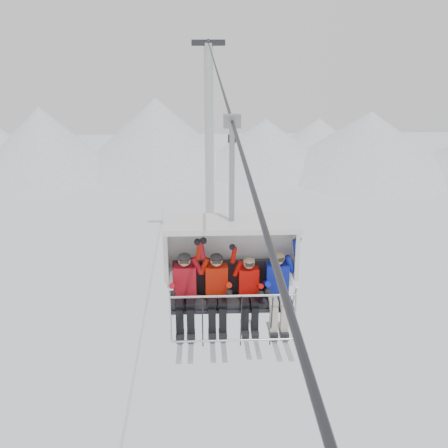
{
  "coord_description": "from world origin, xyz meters",
  "views": [
    {
      "loc": [
        -0.54,
        -12.7,
        15.04
      ],
      "look_at": [
        0.0,
        0.0,
        10.21
      ],
      "focal_mm": 45.0,
      "sensor_mm": 36.0,
      "label": 1
    }
  ],
  "objects_px": {
    "lift_tower_right": "(209,166)",
    "skier_center_right": "(249,291)",
    "chairlift_carrier": "(231,259)",
    "skier_far_left": "(185,290)",
    "skier_far_right": "(278,288)",
    "skier_center_left": "(217,289)"
  },
  "relations": [
    {
      "from": "lift_tower_right",
      "to": "skier_center_right",
      "type": "relative_size",
      "value": 7.99
    },
    {
      "from": "lift_tower_right",
      "to": "chairlift_carrier",
      "type": "distance_m",
      "value": 25.59
    },
    {
      "from": "skier_far_left",
      "to": "skier_center_right",
      "type": "relative_size",
      "value": 1.0
    },
    {
      "from": "chairlift_carrier",
      "to": "skier_center_right",
      "type": "xyz_separation_m",
      "value": [
        0.32,
        -0.32,
        -0.52
      ]
    },
    {
      "from": "skier_far_left",
      "to": "chairlift_carrier",
      "type": "bearing_deg",
      "value": 19.32
    },
    {
      "from": "chairlift_carrier",
      "to": "skier_far_right",
      "type": "distance_m",
      "value": 1.02
    },
    {
      "from": "skier_far_right",
      "to": "lift_tower_right",
      "type": "bearing_deg",
      "value": 91.93
    },
    {
      "from": "skier_far_left",
      "to": "lift_tower_right",
      "type": "bearing_deg",
      "value": 88.05
    },
    {
      "from": "skier_center_left",
      "to": "skier_center_right",
      "type": "distance_m",
      "value": 0.6
    },
    {
      "from": "skier_center_right",
      "to": "skier_far_right",
      "type": "height_order",
      "value": "skier_far_right"
    },
    {
      "from": "chairlift_carrier",
      "to": "skier_center_right",
      "type": "relative_size",
      "value": 2.36
    },
    {
      "from": "skier_far_left",
      "to": "skier_center_left",
      "type": "xyz_separation_m",
      "value": [
        0.59,
        -0.0,
        -0.01
      ]
    },
    {
      "from": "skier_far_left",
      "to": "skier_center_left",
      "type": "relative_size",
      "value": 1.0
    },
    {
      "from": "skier_far_left",
      "to": "skier_far_right",
      "type": "height_order",
      "value": "same"
    },
    {
      "from": "skier_center_left",
      "to": "chairlift_carrier",
      "type": "bearing_deg",
      "value": 47.68
    },
    {
      "from": "lift_tower_right",
      "to": "skier_center_left",
      "type": "bearing_deg",
      "value": -90.63
    },
    {
      "from": "lift_tower_right",
      "to": "skier_center_right",
      "type": "height_order",
      "value": "lift_tower_right"
    },
    {
      "from": "chairlift_carrier",
      "to": "skier_far_left",
      "type": "xyz_separation_m",
      "value": [
        -0.87,
        -0.3,
        -0.47
      ]
    },
    {
      "from": "skier_center_left",
      "to": "skier_far_right",
      "type": "xyz_separation_m",
      "value": [
        1.13,
        0.0,
        0.01
      ]
    },
    {
      "from": "lift_tower_right",
      "to": "chairlift_carrier",
      "type": "height_order",
      "value": "lift_tower_right"
    },
    {
      "from": "skier_center_right",
      "to": "skier_far_right",
      "type": "xyz_separation_m",
      "value": [
        0.54,
        0.01,
        0.05
      ]
    },
    {
      "from": "skier_center_left",
      "to": "skier_far_left",
      "type": "bearing_deg",
      "value": 179.79
    }
  ]
}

